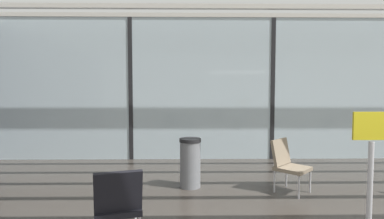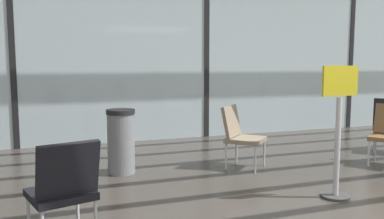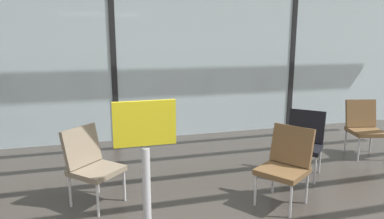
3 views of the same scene
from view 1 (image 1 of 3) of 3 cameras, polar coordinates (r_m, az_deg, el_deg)
glass_curtain_wall at (r=7.46m, az=15.54°, el=3.89°), size 14.00×0.08×3.48m
window_mullion_0 at (r=7.29m, az=-11.96°, el=3.96°), size 0.10×0.12×3.48m
window_mullion_1 at (r=7.46m, az=15.54°, el=3.89°), size 0.10×0.12×3.48m
parked_airplane at (r=12.99m, az=1.84°, el=5.14°), size 11.41×4.12×4.12m
lounge_chair_1 at (r=3.31m, az=-14.39°, el=-17.33°), size 0.61×0.64×0.87m
lounge_chair_4 at (r=5.17m, az=18.33°, el=-9.82°), size 0.71×0.71×0.87m
trash_bin at (r=5.14m, az=-0.36°, el=-10.43°), size 0.38×0.38×0.86m
info_sign at (r=3.97m, az=31.72°, el=-11.44°), size 0.44×0.32×1.44m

